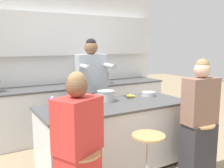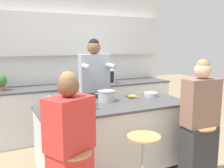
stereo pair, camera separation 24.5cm
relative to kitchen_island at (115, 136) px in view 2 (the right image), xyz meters
name	(u,v)px [view 2 (the right image)]	position (x,y,z in m)	size (l,w,h in m)	color
ground_plane	(115,168)	(0.00, 0.00, -0.45)	(16.00, 16.00, 0.00)	tan
wall_back	(72,50)	(0.00, 1.86, 1.09)	(4.00, 0.22, 2.70)	white
back_counter	(78,109)	(0.00, 1.53, 0.01)	(3.71, 0.68, 0.91)	silver
kitchen_island	(115,136)	(0.00, 0.00, 0.00)	(1.98, 0.82, 0.89)	black
bar_stool_center	(143,164)	(0.00, -0.69, -0.08)	(0.38, 0.38, 0.69)	tan
bar_stool_rightmost	(199,151)	(0.79, -0.70, -0.08)	(0.38, 0.38, 0.69)	tan
person_cooking	(94,96)	(-0.01, 0.67, 0.41)	(0.49, 0.57, 1.73)	#383842
person_wrapped_blanket	(70,151)	(-0.81, -0.69, 0.23)	(0.49, 0.44, 1.42)	red
person_seated_near	(199,126)	(0.79, -0.69, 0.23)	(0.44, 0.28, 1.48)	#333338
cooking_pot	(106,96)	(-0.03, 0.20, 0.51)	(0.33, 0.24, 0.15)	#B7BABC
fruit_bowl	(59,103)	(-0.67, 0.21, 0.47)	(0.23, 0.23, 0.07)	white
mixing_bowl_steel	(151,94)	(0.69, 0.19, 0.47)	(0.20, 0.20, 0.06)	#B7BABC
coffee_cup_near	(92,105)	(-0.36, -0.12, 0.49)	(0.11, 0.08, 0.10)	#4C7099
banana_bunch	(132,96)	(0.38, 0.21, 0.46)	(0.18, 0.13, 0.06)	yellow
juice_carton	(49,106)	(-0.87, -0.18, 0.54)	(0.07, 0.07, 0.22)	#7A428E
microwave	(100,77)	(0.42, 1.48, 0.60)	(0.48, 0.34, 0.27)	white
potted_plant	(0,82)	(-1.29, 1.53, 0.60)	(0.20, 0.20, 0.26)	#A86042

